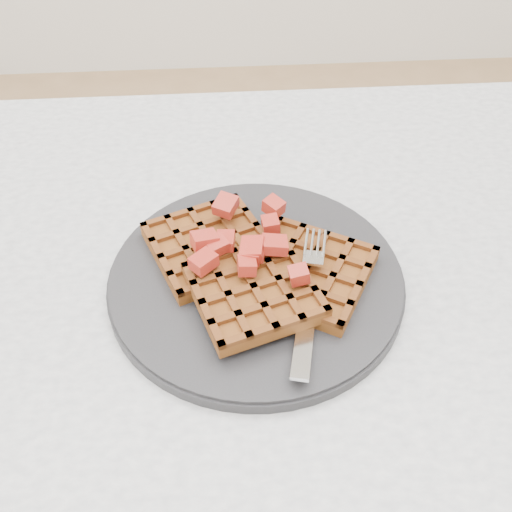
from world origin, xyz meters
name	(u,v)px	position (x,y,z in m)	size (l,w,h in m)	color
table	(382,344)	(0.00, 0.00, 0.64)	(1.20, 0.80, 0.75)	silver
plate	(256,278)	(-0.15, 0.00, 0.76)	(0.30, 0.30, 0.02)	black
waffles	(256,268)	(-0.15, 0.00, 0.78)	(0.25, 0.22, 0.03)	brown
strawberry_pile	(256,246)	(-0.15, 0.00, 0.80)	(0.15, 0.15, 0.02)	maroon
fork	(309,296)	(-0.10, -0.04, 0.77)	(0.02, 0.18, 0.02)	silver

